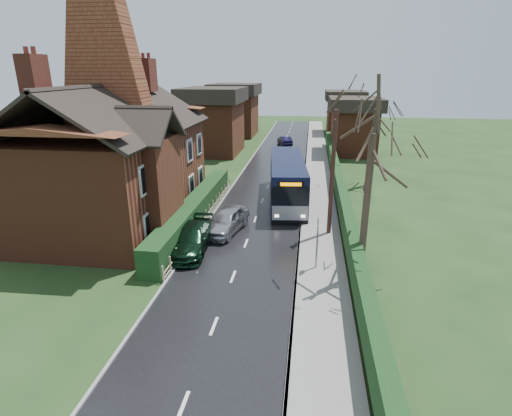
# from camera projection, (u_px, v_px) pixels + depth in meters

# --- Properties ---
(ground) EXTENTS (140.00, 140.00, 0.00)m
(ground) POSITION_uv_depth(u_px,v_px,m) (240.00, 259.00, 21.32)
(ground) COLOR #304D21
(ground) RESTS_ON ground
(road) EXTENTS (6.00, 100.00, 0.02)m
(road) POSITION_uv_depth(u_px,v_px,m) (262.00, 201.00, 30.67)
(road) COLOR black
(road) RESTS_ON ground
(pavement) EXTENTS (2.50, 100.00, 0.14)m
(pavement) POSITION_uv_depth(u_px,v_px,m) (318.00, 203.00, 30.11)
(pavement) COLOR slate
(pavement) RESTS_ON ground
(kerb_right) EXTENTS (0.12, 100.00, 0.14)m
(kerb_right) POSITION_uv_depth(u_px,v_px,m) (302.00, 202.00, 30.27)
(kerb_right) COLOR gray
(kerb_right) RESTS_ON ground
(kerb_left) EXTENTS (0.12, 100.00, 0.10)m
(kerb_left) POSITION_uv_depth(u_px,v_px,m) (224.00, 199.00, 31.05)
(kerb_left) COLOR gray
(kerb_left) RESTS_ON ground
(front_hedge) EXTENTS (1.20, 16.00, 1.60)m
(front_hedge) POSITION_uv_depth(u_px,v_px,m) (195.00, 210.00, 26.23)
(front_hedge) COLOR black
(front_hedge) RESTS_ON ground
(picket_fence) EXTENTS (0.10, 16.00, 0.90)m
(picket_fence) POSITION_uv_depth(u_px,v_px,m) (206.00, 216.00, 26.25)
(picket_fence) COLOR gray
(picket_fence) RESTS_ON ground
(right_wall_hedge) EXTENTS (0.60, 50.00, 1.80)m
(right_wall_hedge) POSITION_uv_depth(u_px,v_px,m) (340.00, 191.00, 29.60)
(right_wall_hedge) COLOR brown
(right_wall_hedge) RESTS_ON ground
(brick_house) EXTENTS (9.30, 14.60, 10.30)m
(brick_house) POSITION_uv_depth(u_px,v_px,m) (117.00, 156.00, 25.46)
(brick_house) COLOR brown
(brick_house) RESTS_ON ground
(bus) EXTENTS (3.49, 10.80, 3.22)m
(bus) POSITION_uv_depth(u_px,v_px,m) (287.00, 181.00, 30.26)
(bus) COLOR black
(bus) RESTS_ON ground
(car_silver) EXTENTS (2.67, 4.67, 1.50)m
(car_silver) POSITION_uv_depth(u_px,v_px,m) (226.00, 221.00, 24.62)
(car_silver) COLOR silver
(car_silver) RESTS_ON ground
(car_green) EXTENTS (2.24, 5.01, 1.43)m
(car_green) POSITION_uv_depth(u_px,v_px,m) (190.00, 239.00, 22.08)
(car_green) COLOR black
(car_green) RESTS_ON ground
(car_distant) EXTENTS (2.33, 3.87, 1.20)m
(car_distant) POSITION_uv_depth(u_px,v_px,m) (285.00, 141.00, 53.15)
(car_distant) COLOR black
(car_distant) RESTS_ON ground
(bus_stop_sign) EXTENTS (0.08, 0.44, 2.92)m
(bus_stop_sign) POSITION_uv_depth(u_px,v_px,m) (318.00, 234.00, 19.55)
(bus_stop_sign) COLOR slate
(bus_stop_sign) RESTS_ON ground
(telegraph_pole) EXTENTS (0.26, 0.96, 7.49)m
(telegraph_pole) POSITION_uv_depth(u_px,v_px,m) (332.00, 175.00, 23.21)
(telegraph_pole) COLOR black
(telegraph_pole) RESTS_ON ground
(tree_right_near) EXTENTS (4.59, 4.59, 9.91)m
(tree_right_near) POSITION_uv_depth(u_px,v_px,m) (374.00, 123.00, 17.10)
(tree_right_near) COLOR #3A2B22
(tree_right_near) RESTS_ON ground
(tree_right_far) EXTENTS (4.81, 4.81, 9.30)m
(tree_right_far) POSITION_uv_depth(u_px,v_px,m) (377.00, 103.00, 32.75)
(tree_right_far) COLOR #32261D
(tree_right_far) RESTS_ON ground
(tree_house_side) EXTENTS (4.46, 4.46, 10.14)m
(tree_house_side) POSITION_uv_depth(u_px,v_px,m) (141.00, 92.00, 37.26)
(tree_house_side) COLOR #382A21
(tree_house_side) RESTS_ON ground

